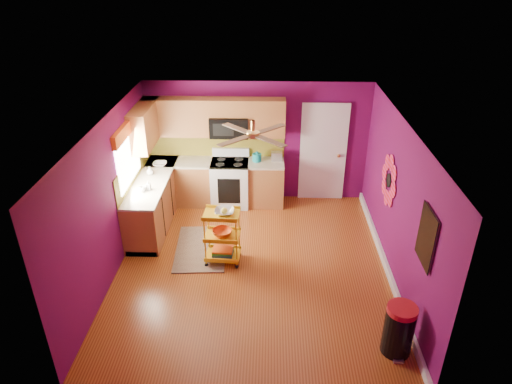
{
  "coord_description": "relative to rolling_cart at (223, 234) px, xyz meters",
  "views": [
    {
      "loc": [
        0.25,
        -6.22,
        4.7
      ],
      "look_at": [
        0.04,
        0.4,
        1.2
      ],
      "focal_mm": 32.0,
      "sensor_mm": 36.0,
      "label": 1
    }
  ],
  "objects": [
    {
      "name": "soap_bottle_b",
      "position": [
        -1.51,
        1.42,
        0.48
      ],
      "size": [
        0.13,
        0.13,
        0.16
      ],
      "primitive_type": "imported",
      "color": "white",
      "rests_on": "lower_cabinets"
    },
    {
      "name": "trash_can",
      "position": [
        2.46,
        -1.91,
        -0.17
      ],
      "size": [
        0.4,
        0.43,
        0.74
      ],
      "color": "black",
      "rests_on": "ground"
    },
    {
      "name": "counter_dish",
      "position": [
        -1.41,
        1.83,
        0.43
      ],
      "size": [
        0.27,
        0.27,
        0.07
      ],
      "primitive_type": "imported",
      "color": "white",
      "rests_on": "lower_cabinets"
    },
    {
      "name": "room_envelope",
      "position": [
        0.53,
        -0.13,
        1.09
      ],
      "size": [
        4.54,
        5.04,
        2.52
      ],
      "color": "#600B4A",
      "rests_on": "ground"
    },
    {
      "name": "shag_rug",
      "position": [
        -0.44,
        0.35,
        -0.53
      ],
      "size": [
        0.96,
        1.47,
        0.02
      ],
      "primitive_type": "cube",
      "rotation": [
        0.0,
        0.0,
        0.06
      ],
      "color": "black",
      "rests_on": "ground"
    },
    {
      "name": "toaster",
      "position": [
        0.91,
        2.17,
        0.49
      ],
      "size": [
        0.22,
        0.15,
        0.18
      ],
      "primitive_type": "cube",
      "color": "beige",
      "rests_on": "lower_cabinets"
    },
    {
      "name": "ceiling_fan",
      "position": [
        0.51,
        0.07,
        1.75
      ],
      "size": [
        1.01,
        1.01,
        0.26
      ],
      "color": "#BF8C3F",
      "rests_on": "ground"
    },
    {
      "name": "ground",
      "position": [
        0.51,
        -0.13,
        -0.54
      ],
      "size": [
        5.0,
        5.0,
        0.0
      ],
      "primitive_type": "plane",
      "color": "brown",
      "rests_on": "ground"
    },
    {
      "name": "right_wall_art",
      "position": [
        2.74,
        -0.47,
        0.9
      ],
      "size": [
        0.04,
        2.74,
        1.04
      ],
      "color": "black",
      "rests_on": "ground"
    },
    {
      "name": "lower_cabinets",
      "position": [
        -0.84,
        1.69,
        -0.11
      ],
      "size": [
        2.81,
        2.31,
        0.94
      ],
      "color": "brown",
      "rests_on": "ground"
    },
    {
      "name": "soap_bottle_a",
      "position": [
        -1.39,
        0.8,
        0.49
      ],
      "size": [
        0.08,
        0.08,
        0.18
      ],
      "primitive_type": "imported",
      "color": "#EA3F72",
      "rests_on": "lower_cabinets"
    },
    {
      "name": "left_window",
      "position": [
        -1.71,
        0.92,
        1.2
      ],
      "size": [
        0.08,
        1.35,
        1.08
      ],
      "color": "white",
      "rests_on": "ground"
    },
    {
      "name": "panel_door",
      "position": [
        1.86,
        2.34,
        0.48
      ],
      "size": [
        0.95,
        0.11,
        2.15
      ],
      "color": "white",
      "rests_on": "ground"
    },
    {
      "name": "electric_range",
      "position": [
        -0.04,
        2.04,
        -0.06
      ],
      "size": [
        0.76,
        0.66,
        1.13
      ],
      "color": "white",
      "rests_on": "ground"
    },
    {
      "name": "teal_kettle",
      "position": [
        0.51,
        2.11,
        0.48
      ],
      "size": [
        0.18,
        0.18,
        0.21
      ],
      "color": "teal",
      "rests_on": "lower_cabinets"
    },
    {
      "name": "counter_cup",
      "position": [
        -1.47,
        0.72,
        0.45
      ],
      "size": [
        0.13,
        0.13,
        0.1
      ],
      "primitive_type": "imported",
      "color": "white",
      "rests_on": "lower_cabinets"
    },
    {
      "name": "upper_cabinetry",
      "position": [
        -0.73,
        2.04,
        1.26
      ],
      "size": [
        2.8,
        2.3,
        1.26
      ],
      "color": "brown",
      "rests_on": "ground"
    },
    {
      "name": "rolling_cart",
      "position": [
        0.0,
        0.0,
        0.0
      ],
      "size": [
        0.61,
        0.46,
        1.05
      ],
      "color": "gold",
      "rests_on": "ground"
    }
  ]
}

